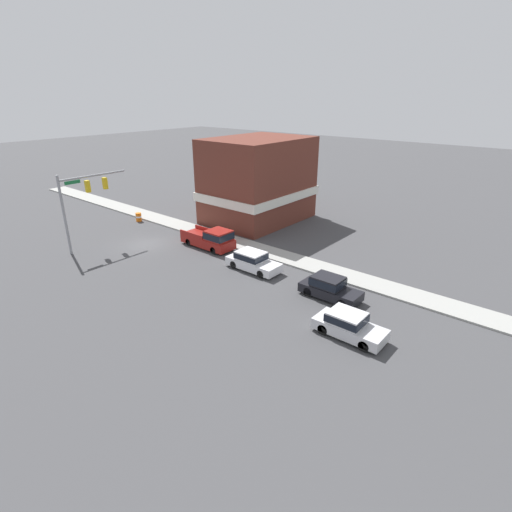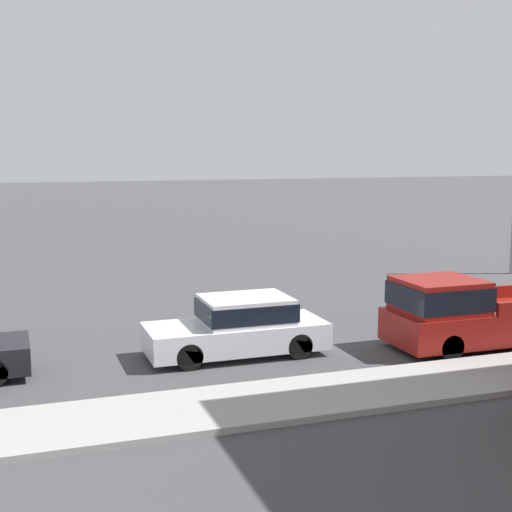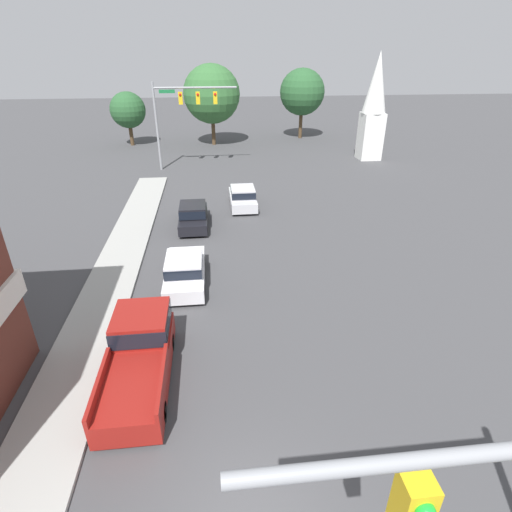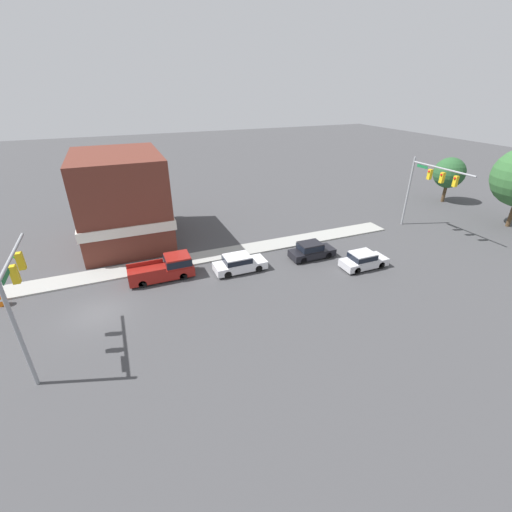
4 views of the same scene
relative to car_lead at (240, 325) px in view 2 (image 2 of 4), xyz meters
name	(u,v)px [view 2 (image 2 of 4)]	position (x,y,z in m)	size (l,w,h in m)	color
car_lead	(240,325)	(0.00, 0.00, 0.00)	(1.85, 4.60, 1.52)	black
pickup_truck_parked	(468,313)	(-1.26, -6.00, 0.15)	(2.03, 5.35, 1.91)	black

